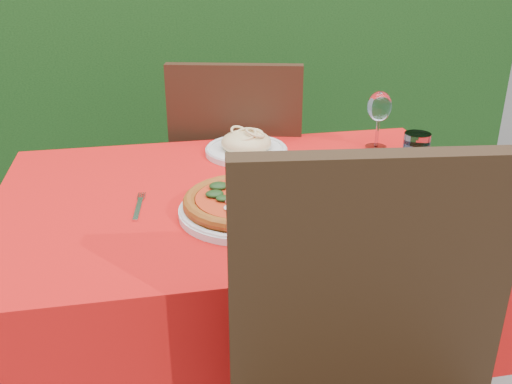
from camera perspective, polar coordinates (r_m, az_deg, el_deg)
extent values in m
cube|color=black|center=(2.94, -6.52, 13.18)|extent=(3.20, 0.55, 1.60)
cube|color=#492D17|center=(1.48, -1.13, -0.98)|extent=(1.20, 0.80, 0.04)
cylinder|color=#492D17|center=(1.60, 21.67, -16.62)|extent=(0.05, 0.05, 0.70)
cylinder|color=#492D17|center=(1.97, -18.69, -7.85)|extent=(0.05, 0.05, 0.70)
cylinder|color=#492D17|center=(2.09, 12.11, -5.07)|extent=(0.05, 0.05, 0.70)
cube|color=red|center=(1.54, -1.09, -5.42)|extent=(1.26, 0.86, 0.32)
cube|color=black|center=(1.00, 11.15, -10.25)|extent=(0.48, 0.10, 0.52)
cube|color=black|center=(2.20, -1.58, 0.69)|extent=(0.54, 0.54, 0.04)
cube|color=black|center=(1.92, -2.12, 5.54)|extent=(0.44, 0.15, 0.49)
cylinder|color=black|center=(2.47, 3.21, -2.93)|extent=(0.04, 0.04, 0.45)
cylinder|color=black|center=(2.50, -5.54, -2.72)|extent=(0.04, 0.04, 0.45)
cylinder|color=black|center=(2.14, 3.23, -7.55)|extent=(0.04, 0.04, 0.45)
cylinder|color=black|center=(2.17, -6.93, -7.24)|extent=(0.04, 0.04, 0.45)
cylinder|color=silver|center=(1.35, -1.12, -1.93)|extent=(0.31, 0.31, 0.02)
cylinder|color=#B85F19|center=(1.34, -1.12, -1.21)|extent=(0.33, 0.33, 0.02)
cylinder|color=#A0120A|center=(1.34, -1.13, -0.65)|extent=(0.27, 0.27, 0.01)
cylinder|color=silver|center=(1.73, -0.97, 4.12)|extent=(0.25, 0.25, 0.02)
ellipsoid|color=beige|center=(1.72, -0.98, 4.98)|extent=(0.20, 0.20, 0.07)
cylinder|color=silver|center=(1.69, 15.70, 4.07)|extent=(0.07, 0.07, 0.10)
cylinder|color=#A7CDE3|center=(1.69, 15.65, 3.60)|extent=(0.06, 0.06, 0.07)
cylinder|color=white|center=(1.82, 11.89, 4.40)|extent=(0.07, 0.07, 0.01)
cylinder|color=white|center=(1.80, 12.03, 5.87)|extent=(0.01, 0.01, 0.09)
ellipsoid|color=white|center=(1.78, 12.25, 8.38)|extent=(0.07, 0.07, 0.09)
cube|color=silver|center=(1.40, -11.71, -1.66)|extent=(0.04, 0.17, 0.00)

